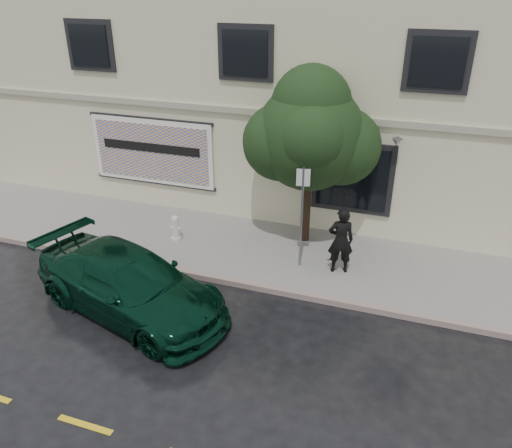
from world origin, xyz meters
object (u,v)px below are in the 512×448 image
(pedestrian, at_px, (341,240))
(fire_hydrant, at_px, (176,228))
(street_tree, at_px, (310,137))
(car, at_px, (129,284))

(pedestrian, bearing_deg, fire_hydrant, -19.62)
(fire_hydrant, bearing_deg, pedestrian, 17.07)
(pedestrian, xyz_separation_m, street_tree, (-1.25, 1.39, 2.21))
(car, bearing_deg, street_tree, -17.84)
(fire_hydrant, bearing_deg, car, -61.97)
(car, relative_size, street_tree, 1.11)
(street_tree, xyz_separation_m, fire_hydrant, (-3.57, -1.20, -2.74))
(pedestrian, bearing_deg, street_tree, -65.51)
(fire_hydrant, bearing_deg, street_tree, 37.93)
(pedestrian, distance_m, street_tree, 2.89)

